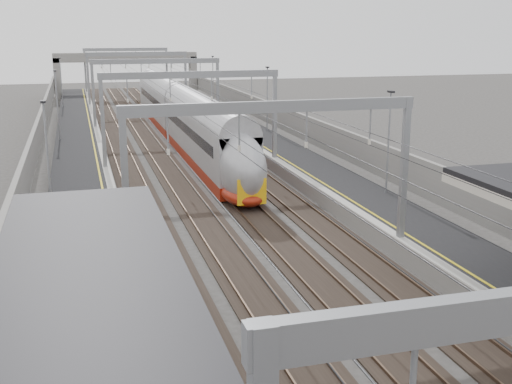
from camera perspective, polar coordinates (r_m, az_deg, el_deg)
platform_left at (r=49.88m, az=-15.32°, el=2.20°), size 4.00×120.00×1.00m
platform_right at (r=52.39m, az=2.45°, el=3.27°), size 4.00×120.00×1.00m
tracks at (r=50.61m, az=-6.21°, el=2.28°), size 11.40×140.00×0.20m
overhead_line at (r=56.22m, az=-7.52°, el=9.72°), size 13.00×140.00×6.60m
overbridge at (r=104.30m, az=-11.45°, el=11.19°), size 22.00×2.20×6.90m
wall_left at (r=49.77m, az=-19.09°, el=3.19°), size 0.30×120.00×3.20m
wall_right at (r=53.26m, az=5.75°, el=4.59°), size 0.30×120.00×3.20m
train at (r=59.65m, az=-6.36°, el=6.15°), size 2.77×50.40×4.37m
signal_green at (r=73.97m, az=-13.50°, el=7.64°), size 0.32×0.32×3.48m
signal_red_near at (r=69.19m, az=-6.28°, el=7.51°), size 0.32×0.32×3.48m
signal_red_far at (r=71.67m, az=-4.81°, el=7.78°), size 0.32×0.32×3.48m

